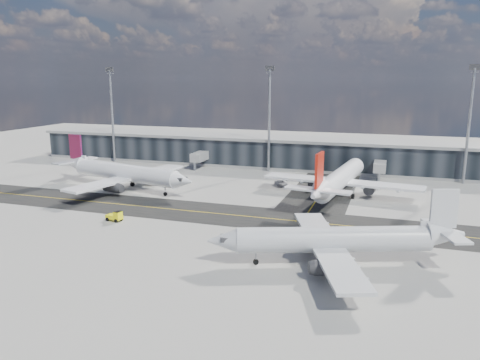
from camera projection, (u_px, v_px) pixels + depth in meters
The scene contains 9 objects.
ground at pixel (202, 219), 87.08m from camera, with size 300.00×300.00×0.00m, color gray.
taxiway_lanes at pixel (240, 206), 95.84m from camera, with size 180.00×63.00×0.03m.
terminal_concourse at pixel (275, 153), 137.16m from camera, with size 152.00×19.80×8.80m.
floodlight_masts at pixel (269, 115), 128.28m from camera, with size 102.50×0.70×28.90m.
airliner_af at pixel (124, 173), 109.66m from camera, with size 39.86×34.26×11.91m.
airliner_redtail at pixel (340, 179), 102.21m from camera, with size 35.47×41.49×12.29m.
airliner_near at pixel (337, 240), 65.22m from camera, with size 35.06×30.30×10.72m.
baggage_tug at pixel (115, 216), 85.28m from camera, with size 3.29×2.06×1.93m.
service_van at pixel (281, 183), 113.66m from camera, with size 2.13×4.62×1.28m, color white.
Camera 1 is at (32.87, -77.13, 25.60)m, focal length 35.00 mm.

